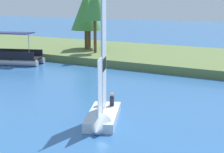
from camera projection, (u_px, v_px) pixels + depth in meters
shore_bank at (174, 57)px, 37.80m from camera, size 80.00×13.80×0.69m
shoreline_tree_left at (89, 10)px, 41.93m from camera, size 2.57×2.57×6.33m
shoreline_tree_midleft at (86, 11)px, 40.67m from camera, size 3.24×3.24×6.17m
shoreline_tree_centre at (95, 2)px, 37.72m from camera, size 2.08×2.08×6.85m
wooden_dock at (23, 60)px, 36.95m from camera, size 1.51×4.39×0.53m
sailboat at (101, 115)px, 18.22m from camera, size 3.16×4.56×6.54m
pontoon_boat at (13, 57)px, 35.78m from camera, size 5.97×4.07×2.93m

